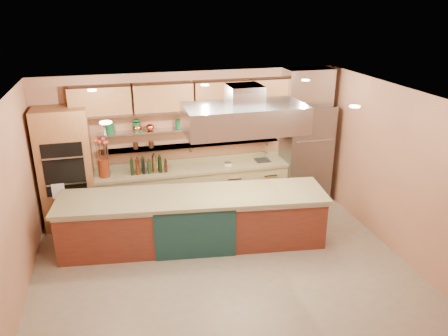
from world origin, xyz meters
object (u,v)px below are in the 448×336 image
object	(u,v)px
refrigerator	(305,153)
island	(194,220)
kitchen_scale	(228,163)
green_canister	(179,124)
copper_kettle	(150,127)
flower_vase	(104,168)

from	to	relation	value
refrigerator	island	bearing A→B (deg)	-154.55
island	kitchen_scale	distance (m)	1.67
kitchen_scale	green_canister	world-z (taller)	green_canister
refrigerator	copper_kettle	distance (m)	3.29
island	kitchen_scale	size ratio (longest dim) A/B	30.70
island	kitchen_scale	world-z (taller)	kitchen_scale
copper_kettle	flower_vase	bearing A→B (deg)	-166.68
kitchen_scale	green_canister	xyz separation A→B (m)	(-0.94, 0.22, 0.83)
green_canister	kitchen_scale	bearing A→B (deg)	-13.23
green_canister	copper_kettle	bearing A→B (deg)	180.00
island	kitchen_scale	bearing A→B (deg)	60.24
flower_vase	copper_kettle	world-z (taller)	copper_kettle
refrigerator	kitchen_scale	world-z (taller)	refrigerator
refrigerator	kitchen_scale	xyz separation A→B (m)	(-1.70, 0.01, -0.08)
flower_vase	kitchen_scale	xyz separation A→B (m)	(2.43, 0.00, -0.13)
refrigerator	flower_vase	xyz separation A→B (m)	(-4.13, 0.01, 0.06)
flower_vase	refrigerator	bearing A→B (deg)	-0.14
refrigerator	green_canister	bearing A→B (deg)	175.01
copper_kettle	kitchen_scale	bearing A→B (deg)	-8.35
flower_vase	green_canister	xyz separation A→B (m)	(1.49, 0.22, 0.70)
copper_kettle	green_canister	size ratio (longest dim) A/B	0.94
kitchen_scale	copper_kettle	size ratio (longest dim) A/B	0.90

